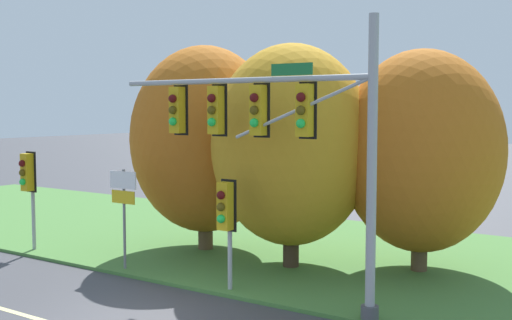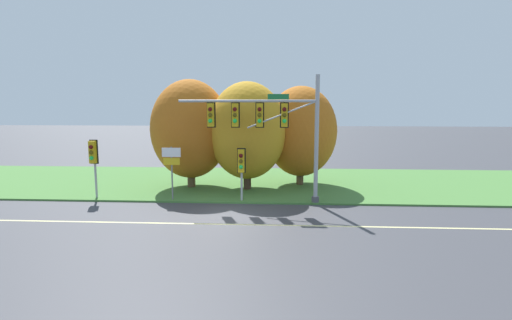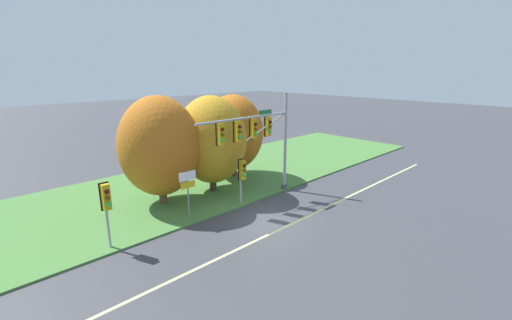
{
  "view_description": "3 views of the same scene",
  "coord_description": "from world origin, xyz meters",
  "px_view_note": "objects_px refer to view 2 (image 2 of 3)",
  "views": [
    {
      "loc": [
        10.24,
        -10.2,
        4.77
      ],
      "look_at": [
        1.34,
        3.02,
        3.48
      ],
      "focal_mm": 45.0,
      "sensor_mm": 36.0,
      "label": 1
    },
    {
      "loc": [
        2.62,
        -18.22,
        5.28
      ],
      "look_at": [
        1.33,
        3.71,
        2.21
      ],
      "focal_mm": 28.0,
      "sensor_mm": 36.0,
      "label": 2
    },
    {
      "loc": [
        -12.82,
        -12.28,
        8.35
      ],
      "look_at": [
        2.01,
        2.99,
        2.6
      ],
      "focal_mm": 24.0,
      "sensor_mm": 36.0,
      "label": 3
    }
  ],
  "objects_px": {
    "tree_nearest_road": "(190,129)",
    "tree_left_of_mast": "(247,131)",
    "route_sign_post": "(172,163)",
    "pedestrian_signal_further_along": "(93,156)",
    "tree_behind_signpost": "(301,132)",
    "pedestrian_signal_near_kerb": "(241,164)",
    "traffic_signal_mast": "(269,123)"
  },
  "relations": [
    {
      "from": "pedestrian_signal_near_kerb",
      "to": "route_sign_post",
      "type": "xyz_separation_m",
      "value": [
        -3.82,
        0.17,
        -0.04
      ]
    },
    {
      "from": "pedestrian_signal_further_along",
      "to": "traffic_signal_mast",
      "type": "bearing_deg",
      "value": -0.97
    },
    {
      "from": "tree_left_of_mast",
      "to": "tree_behind_signpost",
      "type": "bearing_deg",
      "value": 26.51
    },
    {
      "from": "route_sign_post",
      "to": "pedestrian_signal_further_along",
      "type": "bearing_deg",
      "value": -179.9
    },
    {
      "from": "pedestrian_signal_near_kerb",
      "to": "route_sign_post",
      "type": "height_order",
      "value": "route_sign_post"
    },
    {
      "from": "tree_behind_signpost",
      "to": "tree_left_of_mast",
      "type": "bearing_deg",
      "value": -153.49
    },
    {
      "from": "route_sign_post",
      "to": "pedestrian_signal_near_kerb",
      "type": "bearing_deg",
      "value": -2.61
    },
    {
      "from": "pedestrian_signal_further_along",
      "to": "tree_nearest_road",
      "type": "xyz_separation_m",
      "value": [
        4.66,
        3.42,
        1.27
      ]
    },
    {
      "from": "route_sign_post",
      "to": "tree_behind_signpost",
      "type": "distance_m",
      "value": 8.67
    },
    {
      "from": "tree_left_of_mast",
      "to": "tree_behind_signpost",
      "type": "xyz_separation_m",
      "value": [
        3.32,
        1.65,
        -0.15
      ]
    },
    {
      "from": "route_sign_post",
      "to": "tree_left_of_mast",
      "type": "xyz_separation_m",
      "value": [
        3.89,
        2.95,
        1.59
      ]
    },
    {
      "from": "tree_behind_signpost",
      "to": "tree_nearest_road",
      "type": "bearing_deg",
      "value": -170.21
    },
    {
      "from": "route_sign_post",
      "to": "tree_left_of_mast",
      "type": "distance_m",
      "value": 5.13
    },
    {
      "from": "route_sign_post",
      "to": "traffic_signal_mast",
      "type": "bearing_deg",
      "value": -1.85
    },
    {
      "from": "tree_nearest_road",
      "to": "tree_left_of_mast",
      "type": "xyz_separation_m",
      "value": [
        3.59,
        -0.46,
        -0.06
      ]
    },
    {
      "from": "traffic_signal_mast",
      "to": "route_sign_post",
      "type": "relative_size",
      "value": 2.57
    },
    {
      "from": "traffic_signal_mast",
      "to": "pedestrian_signal_further_along",
      "type": "bearing_deg",
      "value": 179.03
    },
    {
      "from": "pedestrian_signal_further_along",
      "to": "tree_nearest_road",
      "type": "height_order",
      "value": "tree_nearest_road"
    },
    {
      "from": "traffic_signal_mast",
      "to": "tree_nearest_road",
      "type": "bearing_deg",
      "value": 144.35
    },
    {
      "from": "pedestrian_signal_near_kerb",
      "to": "tree_left_of_mast",
      "type": "height_order",
      "value": "tree_left_of_mast"
    },
    {
      "from": "pedestrian_signal_near_kerb",
      "to": "pedestrian_signal_further_along",
      "type": "bearing_deg",
      "value": 178.83
    },
    {
      "from": "route_sign_post",
      "to": "tree_behind_signpost",
      "type": "xyz_separation_m",
      "value": [
        7.21,
        4.6,
        1.44
      ]
    },
    {
      "from": "traffic_signal_mast",
      "to": "pedestrian_signal_further_along",
      "type": "xyz_separation_m",
      "value": [
        -9.65,
        0.16,
        -1.83
      ]
    },
    {
      "from": "pedestrian_signal_near_kerb",
      "to": "tree_behind_signpost",
      "type": "xyz_separation_m",
      "value": [
        3.38,
        4.78,
        1.41
      ]
    },
    {
      "from": "route_sign_post",
      "to": "tree_nearest_road",
      "type": "relative_size",
      "value": 0.43
    },
    {
      "from": "tree_nearest_road",
      "to": "tree_left_of_mast",
      "type": "distance_m",
      "value": 3.62
    },
    {
      "from": "pedestrian_signal_near_kerb",
      "to": "traffic_signal_mast",
      "type": "bearing_deg",
      "value": 0.12
    },
    {
      "from": "pedestrian_signal_further_along",
      "to": "tree_nearest_road",
      "type": "bearing_deg",
      "value": 36.29
    },
    {
      "from": "tree_left_of_mast",
      "to": "route_sign_post",
      "type": "bearing_deg",
      "value": -142.83
    },
    {
      "from": "pedestrian_signal_near_kerb",
      "to": "tree_nearest_road",
      "type": "height_order",
      "value": "tree_nearest_road"
    },
    {
      "from": "pedestrian_signal_further_along",
      "to": "tree_left_of_mast",
      "type": "bearing_deg",
      "value": 19.73
    },
    {
      "from": "traffic_signal_mast",
      "to": "tree_behind_signpost",
      "type": "distance_m",
      "value": 5.2
    }
  ]
}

